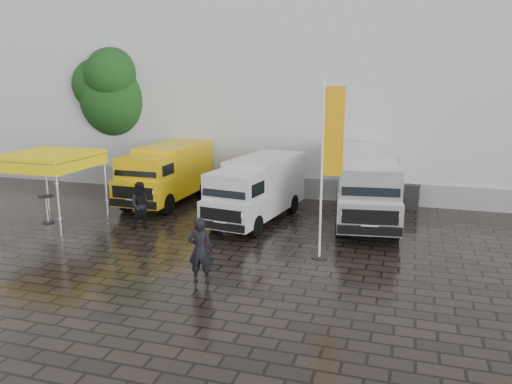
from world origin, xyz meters
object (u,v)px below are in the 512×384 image
wheelie_bin (412,197)px  van_white (257,191)px  cocktail_table (47,209)px  person_front (200,250)px  van_yellow (166,175)px  person_tent (142,206)px  van_silver (366,187)px  canopy_tent (48,158)px  flagpole (328,160)px

wheelie_bin → van_white: bearing=-142.2°
cocktail_table → wheelie_bin: bearing=25.4°
wheelie_bin → person_front: person_front is taller
van_yellow → person_tent: 4.02m
van_yellow → person_front: size_ratio=2.98×
van_silver → wheelie_bin: van_silver is taller
van_silver → canopy_tent: 12.37m
van_silver → person_front: van_silver is taller
van_yellow → person_front: (5.09, -7.90, -0.36)m
van_white → flagpole: (3.33, -3.38, 1.91)m
van_white → wheelie_bin: van_white is taller
person_front → flagpole: bearing=-146.9°
van_white → van_silver: 4.28m
canopy_tent → cocktail_table: canopy_tent is taller
van_yellow → van_silver: size_ratio=0.86×
van_white → person_front: van_white is taller
wheelie_bin → cocktail_table: bearing=-150.0°
van_silver → person_tent: bearing=-164.5°
van_yellow → cocktail_table: (-3.05, -4.25, -0.76)m
canopy_tent → flagpole: flagpole is taller
canopy_tent → wheelie_bin: 15.10m
van_white → canopy_tent: size_ratio=1.83×
van_yellow → wheelie_bin: 10.93m
van_silver → cocktail_table: size_ratio=6.00×
wheelie_bin → person_front: (-5.57, -10.18, 0.41)m
person_front → van_yellow: bearing=-68.4°
flagpole → canopy_tent: bearing=175.8°
van_silver → flagpole: flagpole is taller
van_white → person_tent: bearing=-140.5°
cocktail_table → person_tent: size_ratio=0.60×
flagpole → van_white: bearing=134.5°
person_front → van_silver: bearing=-128.2°
canopy_tent → person_tent: size_ratio=1.72×
wheelie_bin → van_yellow: bearing=-163.4°
van_yellow → person_tent: van_yellow is taller
van_silver → person_tent: size_ratio=3.59×
van_yellow → van_white: (4.77, -1.59, -0.06)m
van_silver → canopy_tent: (-11.73, -3.73, 1.18)m
van_yellow → person_tent: size_ratio=3.10×
van_silver → flagpole: bearing=-107.9°
van_silver → flagpole: 4.92m
van_silver → wheelie_bin: bearing=48.9°
van_silver → person_tent: van_silver is taller
van_silver → person_front: size_ratio=3.45×
person_tent → wheelie_bin: bearing=2.4°
cocktail_table → person_front: 8.93m
van_white → cocktail_table: size_ratio=5.28×
van_yellow → canopy_tent: 5.21m
van_white → cocktail_table: bearing=-152.8°
canopy_tent → wheelie_bin: size_ratio=2.92×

